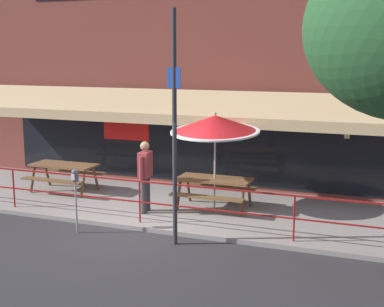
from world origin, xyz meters
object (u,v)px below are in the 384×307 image
object	(u,v)px
patio_umbrella_centre	(215,124)
pedestrian_walking	(145,173)
picnic_table_left	(64,170)
parking_meter_near	(75,181)
street_sign_pole	(175,128)
picnic_table_centre	(214,185)

from	to	relation	value
patio_umbrella_centre	pedestrian_walking	size ratio (longest dim) A/B	1.39
picnic_table_left	pedestrian_walking	size ratio (longest dim) A/B	1.05
parking_meter_near	street_sign_pole	xyz separation A→B (m)	(2.26, 0.12, 1.26)
pedestrian_walking	picnic_table_centre	bearing A→B (deg)	29.49
picnic_table_centre	pedestrian_walking	world-z (taller)	pedestrian_walking
pedestrian_walking	street_sign_pole	bearing A→B (deg)	-47.58
patio_umbrella_centre	pedestrian_walking	distance (m)	2.02
picnic_table_left	parking_meter_near	xyz separation A→B (m)	(2.07, -2.61, 0.44)
patio_umbrella_centre	street_sign_pole	xyz separation A→B (m)	(-0.05, -2.39, 0.22)
picnic_table_centre	parking_meter_near	distance (m)	3.42
patio_umbrella_centre	parking_meter_near	world-z (taller)	patio_umbrella_centre
patio_umbrella_centre	parking_meter_near	xyz separation A→B (m)	(-2.31, -2.51, -1.03)
parking_meter_near	street_sign_pole	bearing A→B (deg)	3.00
pedestrian_walking	parking_meter_near	size ratio (longest dim) A/B	1.20
pedestrian_walking	parking_meter_near	world-z (taller)	pedestrian_walking
picnic_table_centre	patio_umbrella_centre	bearing A→B (deg)	90.00
picnic_table_left	parking_meter_near	world-z (taller)	parking_meter_near
patio_umbrella_centre	pedestrian_walking	world-z (taller)	patio_umbrella_centre
picnic_table_centre	street_sign_pole	bearing A→B (deg)	-91.12
parking_meter_near	picnic_table_left	bearing A→B (deg)	128.49
picnic_table_left	street_sign_pole	distance (m)	5.28
patio_umbrella_centre	picnic_table_left	bearing A→B (deg)	178.71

